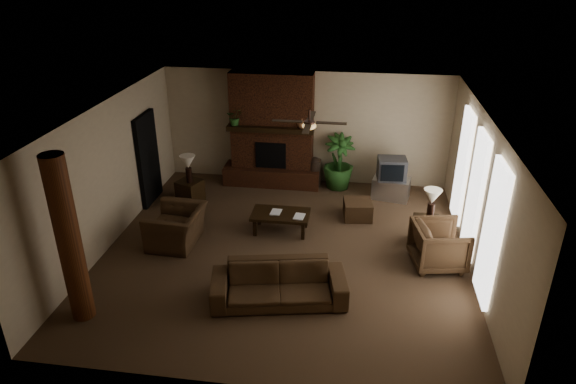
% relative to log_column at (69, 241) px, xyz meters
% --- Properties ---
extents(room_shell, '(7.00, 7.00, 7.00)m').
position_rel_log_column_xyz_m(room_shell, '(2.95, 2.40, 0.00)').
color(room_shell, '#513B28').
rests_on(room_shell, ground).
extents(fireplace, '(2.40, 0.70, 2.80)m').
position_rel_log_column_xyz_m(fireplace, '(2.15, 5.62, -0.24)').
color(fireplace, '#4F2615').
rests_on(fireplace, ground).
extents(windows, '(0.08, 3.65, 2.35)m').
position_rel_log_column_xyz_m(windows, '(6.40, 2.60, -0.05)').
color(windows, white).
rests_on(windows, ground).
extents(log_column, '(0.36, 0.36, 2.80)m').
position_rel_log_column_xyz_m(log_column, '(0.00, 0.00, 0.00)').
color(log_column, '#572C15').
rests_on(log_column, ground).
extents(doorway, '(0.10, 1.00, 2.10)m').
position_rel_log_column_xyz_m(doorway, '(-0.49, 4.20, -0.35)').
color(doorway, black).
rests_on(doorway, ground).
extents(ceiling_fan, '(1.35, 1.35, 0.37)m').
position_rel_log_column_xyz_m(ceiling_fan, '(3.35, 2.70, 1.13)').
color(ceiling_fan, black).
rests_on(ceiling_fan, ceiling).
extents(sofa, '(2.33, 1.07, 0.88)m').
position_rel_log_column_xyz_m(sofa, '(3.08, 0.84, -0.96)').
color(sofa, '#442F1D').
rests_on(sofa, ground).
extents(armchair_left, '(0.79, 1.17, 1.00)m').
position_rel_log_column_xyz_m(armchair_left, '(0.76, 2.39, -0.90)').
color(armchair_left, '#442F1D').
rests_on(armchair_left, ground).
extents(armchair_right, '(1.01, 1.06, 0.94)m').
position_rel_log_column_xyz_m(armchair_right, '(5.85, 2.31, -0.93)').
color(armchair_right, '#442F1D').
rests_on(armchair_right, ground).
extents(coffee_table, '(1.20, 0.70, 0.43)m').
position_rel_log_column_xyz_m(coffee_table, '(2.74, 3.16, -1.03)').
color(coffee_table, black).
rests_on(coffee_table, ground).
extents(ottoman, '(0.67, 0.67, 0.40)m').
position_rel_log_column_xyz_m(ottoman, '(4.33, 4.00, -1.20)').
color(ottoman, '#442F1D').
rests_on(ottoman, ground).
extents(tv_stand, '(0.94, 0.67, 0.50)m').
position_rel_log_column_xyz_m(tv_stand, '(5.09, 5.12, -1.15)').
color(tv_stand, '#B9B9BC').
rests_on(tv_stand, ground).
extents(tv, '(0.69, 0.58, 0.52)m').
position_rel_log_column_xyz_m(tv, '(5.07, 5.09, -0.64)').
color(tv, '#363639').
rests_on(tv, tv_stand).
extents(floor_vase, '(0.34, 0.34, 0.77)m').
position_rel_log_column_xyz_m(floor_vase, '(3.21, 5.55, -0.97)').
color(floor_vase, black).
rests_on(floor_vase, ground).
extents(floor_plant, '(1.26, 1.55, 0.76)m').
position_rel_log_column_xyz_m(floor_plant, '(3.81, 5.55, -1.02)').
color(floor_plant, '#295522').
rests_on(floor_plant, ground).
extents(side_table_left, '(0.65, 0.65, 0.55)m').
position_rel_log_column_xyz_m(side_table_left, '(0.44, 4.21, -1.12)').
color(side_table_left, black).
rests_on(side_table_left, ground).
extents(lamp_left, '(0.45, 0.45, 0.65)m').
position_rel_log_column_xyz_m(lamp_left, '(0.47, 4.16, -0.40)').
color(lamp_left, black).
rests_on(lamp_left, side_table_left).
extents(side_table_right, '(0.51, 0.51, 0.55)m').
position_rel_log_column_xyz_m(side_table_right, '(5.70, 3.11, -1.12)').
color(side_table_right, black).
rests_on(side_table_right, ground).
extents(lamp_right, '(0.41, 0.41, 0.65)m').
position_rel_log_column_xyz_m(lamp_right, '(5.74, 3.09, -0.40)').
color(lamp_right, black).
rests_on(lamp_right, side_table_right).
extents(mantel_plant, '(0.44, 0.48, 0.33)m').
position_rel_log_column_xyz_m(mantel_plant, '(1.30, 5.39, 0.32)').
color(mantel_plant, '#295522').
rests_on(mantel_plant, fireplace).
extents(mantel_vase, '(0.28, 0.28, 0.22)m').
position_rel_log_column_xyz_m(mantel_vase, '(2.91, 5.40, 0.27)').
color(mantel_vase, brown).
rests_on(mantel_vase, fireplace).
extents(book_a, '(0.22, 0.04, 0.29)m').
position_rel_log_column_xyz_m(book_a, '(2.54, 3.17, -0.83)').
color(book_a, '#999999').
rests_on(book_a, coffee_table).
extents(book_b, '(0.21, 0.05, 0.29)m').
position_rel_log_column_xyz_m(book_b, '(3.04, 3.06, -0.82)').
color(book_b, '#999999').
rests_on(book_b, coffee_table).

